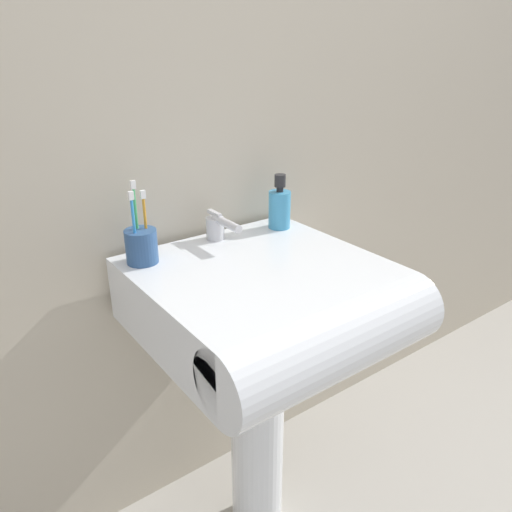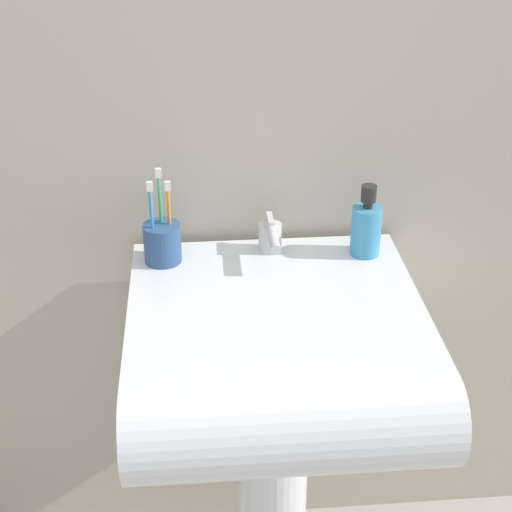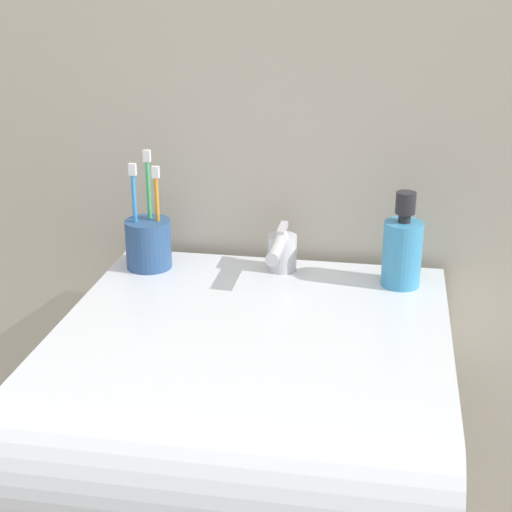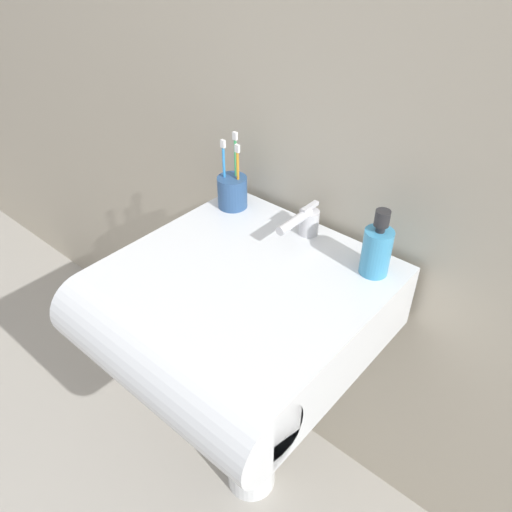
% 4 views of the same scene
% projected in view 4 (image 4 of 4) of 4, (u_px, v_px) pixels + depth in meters
% --- Properties ---
extents(ground_plane, '(6.00, 6.00, 0.00)m').
position_uv_depth(ground_plane, '(251.00, 479.00, 1.63)').
color(ground_plane, '#ADA89E').
rests_on(ground_plane, ground).
extents(wall_back, '(5.00, 0.05, 2.40)m').
position_uv_depth(wall_back, '(339.00, 89.00, 1.10)').
color(wall_back, '#B7AD99').
rests_on(wall_back, ground).
extents(sink_pedestal, '(0.15, 0.15, 0.70)m').
position_uv_depth(sink_pedestal, '(251.00, 413.00, 1.42)').
color(sink_pedestal, white).
rests_on(sink_pedestal, ground).
extents(sink_basin, '(0.57, 0.60, 0.17)m').
position_uv_depth(sink_basin, '(231.00, 313.00, 1.12)').
color(sink_basin, white).
rests_on(sink_basin, sink_pedestal).
extents(faucet, '(0.05, 0.14, 0.08)m').
position_uv_depth(faucet, '(305.00, 221.00, 1.20)').
color(faucet, silver).
rests_on(faucet, sink_basin).
extents(toothbrush_cup, '(0.08, 0.08, 0.20)m').
position_uv_depth(toothbrush_cup, '(232.00, 191.00, 1.31)').
color(toothbrush_cup, '#2D5184').
rests_on(toothbrush_cup, sink_basin).
extents(soap_bottle, '(0.06, 0.06, 0.16)m').
position_uv_depth(soap_bottle, '(377.00, 249.00, 1.07)').
color(soap_bottle, '#3F99CC').
rests_on(soap_bottle, sink_basin).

